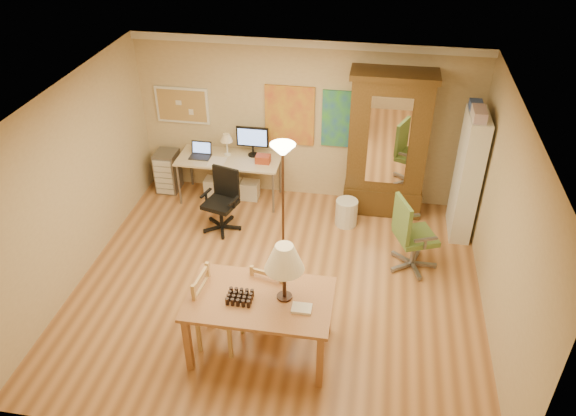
% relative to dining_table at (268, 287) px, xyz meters
% --- Properties ---
extents(floor, '(5.50, 5.50, 0.00)m').
position_rel_dining_table_xyz_m(floor, '(-0.12, 1.13, -0.99)').
color(floor, brown).
rests_on(floor, ground).
extents(crown_molding, '(5.50, 0.08, 0.12)m').
position_rel_dining_table_xyz_m(crown_molding, '(-0.12, 3.59, 1.65)').
color(crown_molding, white).
rests_on(crown_molding, floor).
extents(corkboard, '(0.90, 0.04, 0.62)m').
position_rel_dining_table_xyz_m(corkboard, '(-2.17, 3.60, 0.51)').
color(corkboard, tan).
rests_on(corkboard, floor).
extents(art_panel_left, '(0.80, 0.04, 1.00)m').
position_rel_dining_table_xyz_m(art_panel_left, '(-0.37, 3.60, 0.46)').
color(art_panel_left, gold).
rests_on(art_panel_left, floor).
extents(art_panel_right, '(0.75, 0.04, 0.95)m').
position_rel_dining_table_xyz_m(art_panel_right, '(0.53, 3.60, 0.46)').
color(art_panel_right, '#27649F').
rests_on(art_panel_right, floor).
extents(dining_table, '(1.66, 1.00, 1.56)m').
position_rel_dining_table_xyz_m(dining_table, '(0.00, 0.00, 0.00)').
color(dining_table, brown).
rests_on(dining_table, floor).
extents(ladder_chair_back, '(0.52, 0.51, 0.96)m').
position_rel_dining_table_xyz_m(ladder_chair_back, '(-0.06, 0.47, -0.54)').
color(ladder_chair_back, tan).
rests_on(ladder_chair_back, floor).
extents(ladder_chair_left, '(0.50, 0.52, 1.04)m').
position_rel_dining_table_xyz_m(ladder_chair_left, '(-0.64, 0.02, -0.50)').
color(ladder_chair_left, tan).
rests_on(ladder_chair_left, floor).
extents(torchiere_lamp, '(0.34, 0.34, 1.88)m').
position_rel_dining_table_xyz_m(torchiere_lamp, '(-0.15, 1.75, 0.52)').
color(torchiere_lamp, '#432A1A').
rests_on(torchiere_lamp, floor).
extents(computer_desk, '(1.70, 0.74, 1.29)m').
position_rel_dining_table_xyz_m(computer_desk, '(-1.29, 3.29, -0.52)').
color(computer_desk, tan).
rests_on(computer_desk, floor).
extents(office_chair_black, '(0.62, 0.62, 1.00)m').
position_rel_dining_table_xyz_m(office_chair_black, '(-1.23, 2.37, -0.72)').
color(office_chair_black, black).
rests_on(office_chair_black, floor).
extents(office_chair_green, '(0.71, 0.71, 1.15)m').
position_rel_dining_table_xyz_m(office_chair_green, '(1.68, 1.88, -0.68)').
color(office_chair_green, slate).
rests_on(office_chair_green, floor).
extents(drawer_cart, '(0.36, 0.44, 0.73)m').
position_rel_dining_table_xyz_m(drawer_cart, '(-2.46, 3.35, -0.63)').
color(drawer_cart, slate).
rests_on(drawer_cart, floor).
extents(armoire, '(1.29, 0.61, 2.37)m').
position_rel_dining_table_xyz_m(armoire, '(1.23, 3.37, 0.04)').
color(armoire, '#3A2610').
rests_on(armoire, floor).
extents(bookshelf, '(0.30, 0.79, 1.97)m').
position_rel_dining_table_xyz_m(bookshelf, '(2.43, 2.93, -0.01)').
color(bookshelf, white).
rests_on(bookshelf, floor).
extents(wastebin, '(0.35, 0.35, 0.44)m').
position_rel_dining_table_xyz_m(wastebin, '(0.69, 2.80, -0.77)').
color(wastebin, silver).
rests_on(wastebin, floor).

